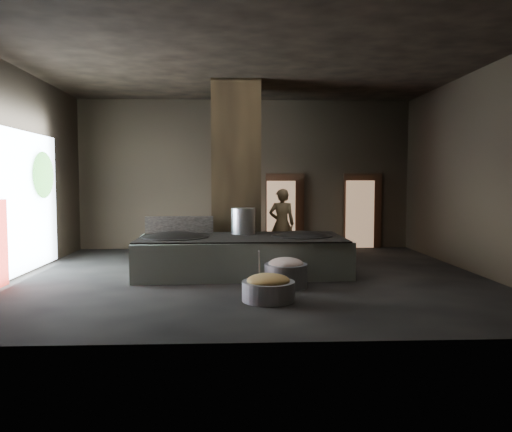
{
  "coord_description": "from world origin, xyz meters",
  "views": [
    {
      "loc": [
        -0.37,
        -10.71,
        2.05
      ],
      "look_at": [
        0.15,
        0.77,
        1.25
      ],
      "focal_mm": 35.0,
      "sensor_mm": 36.0,
      "label": 1
    }
  ],
  "objects_px": {
    "wok_left": "(176,241)",
    "wok_right": "(302,239)",
    "cook": "(282,224)",
    "hearth_platform": "(241,256)",
    "stock_pot": "(243,221)",
    "meat_basin": "(286,276)",
    "veg_basin": "(268,291)"
  },
  "relations": [
    {
      "from": "stock_pot",
      "to": "meat_basin",
      "type": "distance_m",
      "value": 2.36
    },
    {
      "from": "veg_basin",
      "to": "meat_basin",
      "type": "relative_size",
      "value": 1.1
    },
    {
      "from": "wok_right",
      "to": "stock_pot",
      "type": "bearing_deg",
      "value": 158.96
    },
    {
      "from": "meat_basin",
      "to": "wok_left",
      "type": "bearing_deg",
      "value": 147.88
    },
    {
      "from": "hearth_platform",
      "to": "stock_pot",
      "type": "bearing_deg",
      "value": 82.05
    },
    {
      "from": "hearth_platform",
      "to": "wok_right",
      "type": "height_order",
      "value": "wok_right"
    },
    {
      "from": "wok_left",
      "to": "wok_right",
      "type": "bearing_deg",
      "value": 2.05
    },
    {
      "from": "wok_right",
      "to": "stock_pot",
      "type": "xyz_separation_m",
      "value": [
        -1.3,
        0.5,
        0.38
      ]
    },
    {
      "from": "stock_pot",
      "to": "veg_basin",
      "type": "xyz_separation_m",
      "value": [
        0.37,
        -3.12,
        -0.96
      ]
    },
    {
      "from": "meat_basin",
      "to": "wok_right",
      "type": "bearing_deg",
      "value": 71.61
    },
    {
      "from": "hearth_platform",
      "to": "stock_pot",
      "type": "xyz_separation_m",
      "value": [
        0.05,
        0.55,
        0.73
      ]
    },
    {
      "from": "veg_basin",
      "to": "meat_basin",
      "type": "height_order",
      "value": "meat_basin"
    },
    {
      "from": "stock_pot",
      "to": "meat_basin",
      "type": "height_order",
      "value": "stock_pot"
    },
    {
      "from": "wok_right",
      "to": "hearth_platform",
      "type": "bearing_deg",
      "value": -177.88
    },
    {
      "from": "wok_left",
      "to": "stock_pot",
      "type": "distance_m",
      "value": 1.66
    },
    {
      "from": "hearth_platform",
      "to": "veg_basin",
      "type": "xyz_separation_m",
      "value": [
        0.42,
        -2.57,
        -0.23
      ]
    },
    {
      "from": "wok_right",
      "to": "stock_pot",
      "type": "relative_size",
      "value": 2.25
    },
    {
      "from": "stock_pot",
      "to": "cook",
      "type": "distance_m",
      "value": 1.82
    },
    {
      "from": "hearth_platform",
      "to": "wok_left",
      "type": "bearing_deg",
      "value": 179.22
    },
    {
      "from": "wok_left",
      "to": "cook",
      "type": "bearing_deg",
      "value": 39.19
    },
    {
      "from": "wok_left",
      "to": "meat_basin",
      "type": "xyz_separation_m",
      "value": [
        2.29,
        -1.44,
        -0.52
      ]
    },
    {
      "from": "hearth_platform",
      "to": "meat_basin",
      "type": "relative_size",
      "value": 5.52
    },
    {
      "from": "wok_left",
      "to": "stock_pot",
      "type": "height_order",
      "value": "stock_pot"
    },
    {
      "from": "wok_left",
      "to": "wok_right",
      "type": "relative_size",
      "value": 1.07
    },
    {
      "from": "hearth_platform",
      "to": "cook",
      "type": "relative_size",
      "value": 2.46
    },
    {
      "from": "cook",
      "to": "veg_basin",
      "type": "relative_size",
      "value": 2.04
    },
    {
      "from": "hearth_platform",
      "to": "meat_basin",
      "type": "bearing_deg",
      "value": -63.32
    },
    {
      "from": "veg_basin",
      "to": "wok_right",
      "type": "bearing_deg",
      "value": 70.47
    },
    {
      "from": "wok_left",
      "to": "cook",
      "type": "relative_size",
      "value": 0.77
    },
    {
      "from": "wok_right",
      "to": "stock_pot",
      "type": "height_order",
      "value": "stock_pot"
    },
    {
      "from": "cook",
      "to": "hearth_platform",
      "type": "bearing_deg",
      "value": 63.05
    },
    {
      "from": "veg_basin",
      "to": "stock_pot",
      "type": "bearing_deg",
      "value": 96.81
    }
  ]
}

